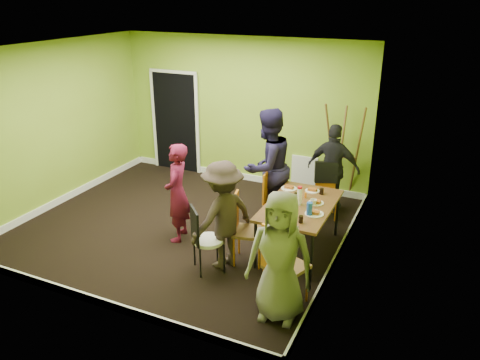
# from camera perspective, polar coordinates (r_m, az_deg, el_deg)

# --- Properties ---
(ground) EXTENTS (5.00, 5.00, 0.00)m
(ground) POSITION_cam_1_polar(r_m,az_deg,el_deg) (7.69, -6.67, -5.54)
(ground) COLOR black
(ground) RESTS_ON ground
(room_walls) EXTENTS (5.04, 4.54, 2.82)m
(room_walls) POSITION_cam_1_polar(r_m,az_deg,el_deg) (7.33, -7.00, 1.50)
(room_walls) COLOR #83A32A
(room_walls) RESTS_ON ground
(dining_table) EXTENTS (0.90, 1.50, 0.75)m
(dining_table) POSITION_cam_1_polar(r_m,az_deg,el_deg) (6.68, 7.32, -3.35)
(dining_table) COLOR black
(dining_table) RESTS_ON ground
(chair_left_far) EXTENTS (0.43, 0.42, 0.95)m
(chair_left_far) POSITION_cam_1_polar(r_m,az_deg,el_deg) (7.37, 4.03, -2.12)
(chair_left_far) COLOR orange
(chair_left_far) RESTS_ON ground
(chair_left_near) EXTENTS (0.50, 0.50, 1.00)m
(chair_left_near) POSITION_cam_1_polar(r_m,az_deg,el_deg) (6.44, 0.36, -5.49)
(chair_left_near) COLOR orange
(chair_left_near) RESTS_ON ground
(chair_back_end) EXTENTS (0.50, 0.54, 0.91)m
(chair_back_end) POSITION_cam_1_polar(r_m,az_deg,el_deg) (7.93, 10.43, 0.24)
(chair_back_end) COLOR orange
(chair_back_end) RESTS_ON ground
(chair_front_end) EXTENTS (0.57, 0.57, 1.07)m
(chair_front_end) POSITION_cam_1_polar(r_m,az_deg,el_deg) (5.58, 5.10, -9.87)
(chair_front_end) COLOR orange
(chair_front_end) RESTS_ON ground
(chair_bentwood) EXTENTS (0.51, 0.51, 0.93)m
(chair_bentwood) POSITION_cam_1_polar(r_m,az_deg,el_deg) (6.27, -4.45, -6.87)
(chair_bentwood) COLOR black
(chair_bentwood) RESTS_ON ground
(easel) EXTENTS (0.71, 0.67, 1.78)m
(easel) POSITION_cam_1_polar(r_m,az_deg,el_deg) (8.40, 12.41, 3.04)
(easel) COLOR brown
(easel) RESTS_ON ground
(plate_near_left) EXTENTS (0.24, 0.24, 0.01)m
(plate_near_left) POSITION_cam_1_polar(r_m,az_deg,el_deg) (7.15, 6.00, -1.02)
(plate_near_left) COLOR white
(plate_near_left) RESTS_ON dining_table
(plate_near_right) EXTENTS (0.23, 0.23, 0.01)m
(plate_near_right) POSITION_cam_1_polar(r_m,az_deg,el_deg) (6.35, 4.45, -4.03)
(plate_near_right) COLOR white
(plate_near_right) RESTS_ON dining_table
(plate_far_back) EXTENTS (0.21, 0.21, 0.01)m
(plate_far_back) POSITION_cam_1_polar(r_m,az_deg,el_deg) (7.11, 8.81, -1.31)
(plate_far_back) COLOR white
(plate_far_back) RESTS_ON dining_table
(plate_far_front) EXTENTS (0.25, 0.25, 0.01)m
(plate_far_front) POSITION_cam_1_polar(r_m,az_deg,el_deg) (6.19, 5.79, -4.80)
(plate_far_front) COLOR white
(plate_far_front) RESTS_ON dining_table
(plate_wall_back) EXTENTS (0.22, 0.22, 0.01)m
(plate_wall_back) POSITION_cam_1_polar(r_m,az_deg,el_deg) (6.72, 9.24, -2.77)
(plate_wall_back) COLOR white
(plate_wall_back) RESTS_ON dining_table
(plate_wall_front) EXTENTS (0.25, 0.25, 0.01)m
(plate_wall_front) POSITION_cam_1_polar(r_m,az_deg,el_deg) (6.39, 9.04, -4.08)
(plate_wall_front) COLOR white
(plate_wall_front) RESTS_ON dining_table
(thermos) EXTENTS (0.07, 0.07, 0.24)m
(thermos) POSITION_cam_1_polar(r_m,az_deg,el_deg) (6.60, 7.26, -2.02)
(thermos) COLOR white
(thermos) RESTS_ON dining_table
(blue_bottle) EXTENTS (0.08, 0.08, 0.19)m
(blue_bottle) POSITION_cam_1_polar(r_m,az_deg,el_deg) (6.31, 8.46, -3.51)
(blue_bottle) COLOR #1848B8
(blue_bottle) RESTS_ON dining_table
(orange_bottle) EXTENTS (0.03, 0.03, 0.08)m
(orange_bottle) POSITION_cam_1_polar(r_m,az_deg,el_deg) (6.85, 7.99, -1.85)
(orange_bottle) COLOR orange
(orange_bottle) RESTS_ON dining_table
(glass_mid) EXTENTS (0.06, 0.06, 0.09)m
(glass_mid) POSITION_cam_1_polar(r_m,az_deg,el_deg) (6.82, 6.88, -1.89)
(glass_mid) COLOR black
(glass_mid) RESTS_ON dining_table
(glass_back) EXTENTS (0.06, 0.06, 0.09)m
(glass_back) POSITION_cam_1_polar(r_m,az_deg,el_deg) (7.01, 9.91, -1.36)
(glass_back) COLOR black
(glass_back) RESTS_ON dining_table
(glass_front) EXTENTS (0.06, 0.06, 0.10)m
(glass_front) POSITION_cam_1_polar(r_m,az_deg,el_deg) (6.12, 7.43, -4.76)
(glass_front) COLOR black
(glass_front) RESTS_ON dining_table
(cup_a) EXTENTS (0.11, 0.11, 0.09)m
(cup_a) POSITION_cam_1_polar(r_m,az_deg,el_deg) (6.50, 5.25, -3.05)
(cup_a) COLOR white
(cup_a) RESTS_ON dining_table
(cup_b) EXTENTS (0.09, 0.09, 0.09)m
(cup_b) POSITION_cam_1_polar(r_m,az_deg,el_deg) (6.64, 8.94, -2.70)
(cup_b) COLOR white
(cup_b) RESTS_ON dining_table
(person_standing) EXTENTS (0.50, 0.63, 1.52)m
(person_standing) POSITION_cam_1_polar(r_m,az_deg,el_deg) (7.01, -7.66, -1.56)
(person_standing) COLOR #5A0F28
(person_standing) RESTS_ON ground
(person_left_far) EXTENTS (1.03, 1.13, 1.89)m
(person_left_far) POSITION_cam_1_polar(r_m,az_deg,el_deg) (7.45, 3.38, 1.61)
(person_left_far) COLOR #1B1637
(person_left_far) RESTS_ON ground
(person_left_near) EXTENTS (0.92, 1.13, 1.52)m
(person_left_near) POSITION_cam_1_polar(r_m,az_deg,el_deg) (6.26, -2.11, -4.34)
(person_left_near) COLOR #322621
(person_left_near) RESTS_ON ground
(person_back_end) EXTENTS (0.90, 0.39, 1.53)m
(person_back_end) POSITION_cam_1_polar(r_m,az_deg,el_deg) (8.05, 11.31, 1.41)
(person_back_end) COLOR black
(person_back_end) RESTS_ON ground
(person_front_end) EXTENTS (0.81, 0.56, 1.57)m
(person_front_end) POSITION_cam_1_polar(r_m,az_deg,el_deg) (5.30, 4.91, -9.35)
(person_front_end) COLOR gray
(person_front_end) RESTS_ON ground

